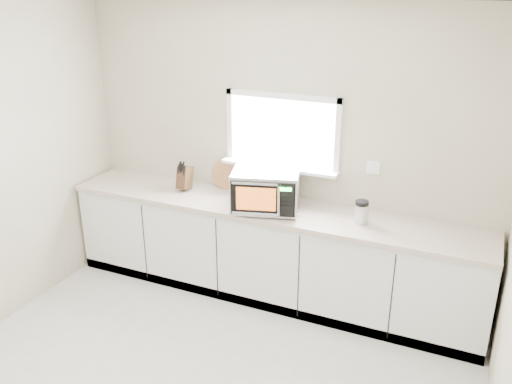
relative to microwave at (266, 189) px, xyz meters
The scene contains 7 objects.
back_wall 0.46m from the microwave, 89.31° to the left, with size 4.00×0.17×2.70m.
cabinets 0.68m from the microwave, 87.38° to the left, with size 3.92×0.60×0.88m, color silver.
countertop 0.23m from the microwave, 87.04° to the left, with size 3.92×0.64×0.04m, color #B5A995.
microwave is the anchor object (origin of this frame).
knife_block 0.92m from the microwave, behind, with size 0.11×0.21×0.30m.
cutting_board 0.66m from the microwave, 150.17° to the left, with size 0.29×0.29×0.02m, color #B06C44.
coffee_grinder 0.85m from the microwave, ahead, with size 0.13×0.13×0.20m.
Camera 1 is at (1.72, -2.48, 2.86)m, focal length 38.00 mm.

